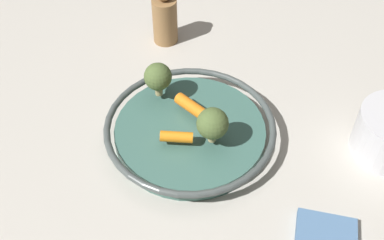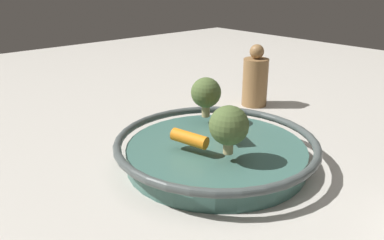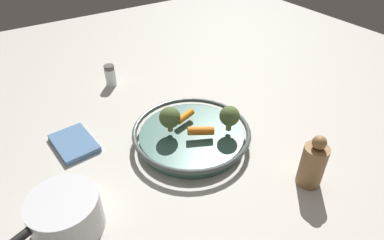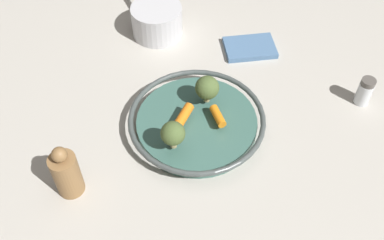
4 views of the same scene
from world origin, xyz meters
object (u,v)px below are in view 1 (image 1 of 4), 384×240
Objects in this scene: serving_bowl at (190,131)px; baby_carrot_back at (176,137)px; broccoli_floret_large at (213,124)px; pepper_mill at (165,19)px; broccoli_floret_small at (158,77)px; baby_carrot_near_rim at (191,106)px.

serving_bowl is 0.05m from baby_carrot_back.
baby_carrot_back is (0.05, -0.01, 0.03)m from serving_bowl.
broccoli_floret_large is 0.35m from pepper_mill.
broccoli_floret_small reaches higher than serving_bowl.
baby_carrot_back is at bearing 24.05° from pepper_mill.
baby_carrot_near_rim is at bearing 72.40° from broccoli_floret_small.
baby_carrot_near_rim reaches higher than baby_carrot_back.
baby_carrot_back is 0.12m from broccoli_floret_small.
baby_carrot_back is at bearing -69.94° from broccoli_floret_large.
broccoli_floret_small is at bearing -107.60° from baby_carrot_near_rim.
baby_carrot_near_rim reaches higher than serving_bowl.
baby_carrot_back is 0.08m from baby_carrot_near_rim.
serving_bowl is at bearing 56.27° from broccoli_floret_small.
serving_bowl is at bearing 169.08° from baby_carrot_back.
broccoli_floret_small is 0.51× the size of pepper_mill.
baby_carrot_near_rim is at bearing 179.65° from baby_carrot_back.
baby_carrot_near_rim is at bearing -164.69° from serving_bowl.
pepper_mill is (-0.21, -0.07, -0.03)m from broccoli_floret_small.
serving_bowl is 4.66× the size of baby_carrot_near_rim.
baby_carrot_near_rim is (-0.03, -0.01, 0.03)m from serving_bowl.
pepper_mill is at bearing -149.32° from baby_carrot_near_rim.
serving_bowl is at bearing 15.31° from baby_carrot_near_rim.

